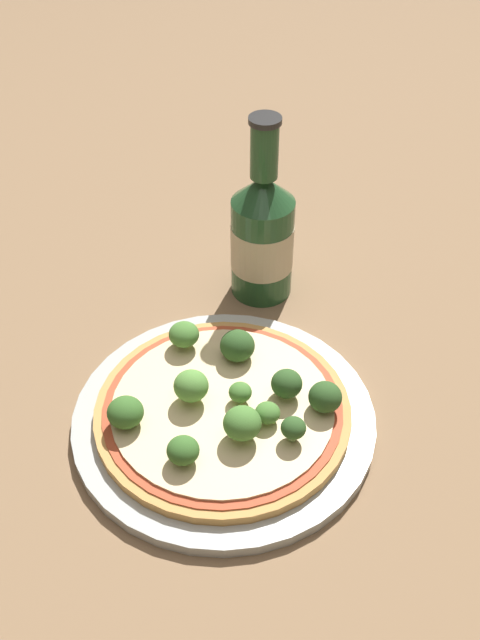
# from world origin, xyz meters

# --- Properties ---
(ground_plane) EXTENTS (3.00, 3.00, 0.00)m
(ground_plane) POSITION_xyz_m (0.00, 0.00, 0.00)
(ground_plane) COLOR #846647
(plate) EXTENTS (0.29, 0.29, 0.01)m
(plate) POSITION_xyz_m (-0.01, -0.02, 0.01)
(plate) COLOR #B2B7B2
(plate) RESTS_ON ground_plane
(pizza) EXTENTS (0.25, 0.25, 0.01)m
(pizza) POSITION_xyz_m (-0.02, -0.02, 0.02)
(pizza) COLOR tan
(pizza) RESTS_ON plate
(broccoli_floret_0) EXTENTS (0.03, 0.03, 0.03)m
(broccoli_floret_0) POSITION_xyz_m (0.04, -0.05, 0.04)
(broccoli_floret_0) COLOR #89A866
(broccoli_floret_0) RESTS_ON pizza
(broccoli_floret_1) EXTENTS (0.03, 0.03, 0.03)m
(broccoli_floret_1) POSITION_xyz_m (-0.03, -0.06, 0.05)
(broccoli_floret_1) COLOR #89A866
(broccoli_floret_1) RESTS_ON pizza
(broccoli_floret_2) EXTENTS (0.03, 0.03, 0.03)m
(broccoli_floret_2) POSITION_xyz_m (-0.09, 0.03, 0.04)
(broccoli_floret_2) COLOR #89A866
(broccoli_floret_2) RESTS_ON pizza
(broccoli_floret_3) EXTENTS (0.04, 0.04, 0.03)m
(broccoli_floret_3) POSITION_xyz_m (0.04, 0.02, 0.04)
(broccoli_floret_3) COLOR #89A866
(broccoli_floret_3) RESTS_ON pizza
(broccoli_floret_4) EXTENTS (0.03, 0.03, 0.03)m
(broccoli_floret_4) POSITION_xyz_m (0.01, 0.07, 0.04)
(broccoli_floret_4) COLOR #89A866
(broccoli_floret_4) RESTS_ON pizza
(broccoli_floret_5) EXTENTS (0.03, 0.03, 0.03)m
(broccoli_floret_5) POSITION_xyz_m (-0.03, 0.01, 0.05)
(broccoli_floret_5) COLOR #89A866
(broccoli_floret_5) RESTS_ON pizza
(broccoli_floret_6) EXTENTS (0.02, 0.02, 0.02)m
(broccoli_floret_6) POSITION_xyz_m (-0.00, -0.03, 0.04)
(broccoli_floret_6) COLOR #89A866
(broccoli_floret_6) RESTS_ON pizza
(broccoli_floret_7) EXTENTS (0.03, 0.03, 0.03)m
(broccoli_floret_7) POSITION_xyz_m (0.05, -0.09, 0.04)
(broccoli_floret_7) COLOR #89A866
(broccoli_floret_7) RESTS_ON pizza
(broccoli_floret_8) EXTENTS (0.03, 0.03, 0.03)m
(broccoli_floret_8) POSITION_xyz_m (-0.08, -0.04, 0.04)
(broccoli_floret_8) COLOR #89A866
(broccoli_floret_8) RESTS_ON pizza
(broccoli_floret_9) EXTENTS (0.02, 0.02, 0.02)m
(broccoli_floret_9) POSITION_xyz_m (0.00, -0.06, 0.04)
(broccoli_floret_9) COLOR #89A866
(broccoli_floret_9) RESTS_ON pizza
(broccoli_floret_10) EXTENTS (0.02, 0.02, 0.03)m
(broccoli_floret_10) POSITION_xyz_m (0.00, -0.09, 0.04)
(broccoli_floret_10) COLOR #89A866
(broccoli_floret_10) RESTS_ON pizza
(beer_bottle) EXTENTS (0.07, 0.07, 0.22)m
(beer_bottle) POSITION_xyz_m (0.16, 0.09, 0.08)
(beer_bottle) COLOR #234C28
(beer_bottle) RESTS_ON ground_plane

